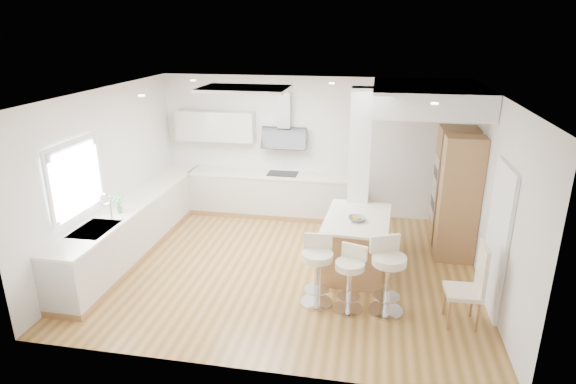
% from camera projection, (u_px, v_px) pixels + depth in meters
% --- Properties ---
extents(ground, '(6.00, 6.00, 0.00)m').
position_uv_depth(ground, '(287.00, 267.00, 7.82)').
color(ground, '#AB7D3F').
rests_on(ground, ground).
extents(ceiling, '(6.00, 5.00, 0.02)m').
position_uv_depth(ceiling, '(287.00, 267.00, 7.82)').
color(ceiling, white).
rests_on(ceiling, ground).
extents(wall_back, '(6.00, 0.04, 2.80)m').
position_uv_depth(wall_back, '(310.00, 147.00, 9.69)').
color(wall_back, silver).
rests_on(wall_back, ground).
extents(wall_left, '(0.04, 5.00, 2.80)m').
position_uv_depth(wall_left, '(107.00, 175.00, 7.87)').
color(wall_left, silver).
rests_on(wall_left, ground).
extents(wall_right, '(0.04, 5.00, 2.80)m').
position_uv_depth(wall_right, '(494.00, 198.00, 6.85)').
color(wall_right, silver).
rests_on(wall_right, ground).
extents(skylight, '(4.10, 2.10, 0.06)m').
position_uv_depth(skylight, '(245.00, 89.00, 7.60)').
color(skylight, white).
rests_on(skylight, ground).
extents(window_left, '(0.06, 1.28, 1.07)m').
position_uv_depth(window_left, '(75.00, 174.00, 6.93)').
color(window_left, white).
rests_on(window_left, ground).
extents(doorway_right, '(0.05, 1.00, 2.10)m').
position_uv_depth(doorway_right, '(497.00, 241.00, 6.43)').
color(doorway_right, '#403932').
rests_on(doorway_right, ground).
extents(counter_left, '(0.63, 4.50, 1.35)m').
position_uv_depth(counter_left, '(137.00, 224.00, 8.35)').
color(counter_left, '#A07444').
rests_on(counter_left, ground).
extents(counter_back, '(3.62, 0.63, 2.50)m').
position_uv_depth(counter_back, '(263.00, 182.00, 9.82)').
color(counter_back, '#A07444').
rests_on(counter_back, ground).
extents(pillar, '(0.35, 0.35, 2.80)m').
position_uv_depth(pillar, '(359.00, 172.00, 8.07)').
color(pillar, white).
rests_on(pillar, ground).
extents(soffit, '(1.78, 2.20, 0.40)m').
position_uv_depth(soffit, '(428.00, 98.00, 7.91)').
color(soffit, white).
rests_on(soffit, ground).
extents(oven_column, '(0.63, 1.21, 2.10)m').
position_uv_depth(oven_column, '(455.00, 192.00, 8.16)').
color(oven_column, '#A07444').
rests_on(oven_column, ground).
extents(peninsula, '(1.06, 1.53, 0.97)m').
position_uv_depth(peninsula, '(356.00, 243.00, 7.63)').
color(peninsula, '#A07444').
rests_on(peninsula, ground).
extents(bar_stool_a, '(0.48, 0.48, 1.01)m').
position_uv_depth(bar_stool_a, '(317.00, 267.00, 6.65)').
color(bar_stool_a, silver).
rests_on(bar_stool_a, ground).
extents(bar_stool_b, '(0.53, 0.53, 0.93)m').
position_uv_depth(bar_stool_b, '(350.00, 276.00, 6.50)').
color(bar_stool_b, silver).
rests_on(bar_stool_b, ground).
extents(bar_stool_c, '(0.63, 0.63, 1.07)m').
position_uv_depth(bar_stool_c, '(388.00, 272.00, 6.44)').
color(bar_stool_c, silver).
rests_on(bar_stool_c, ground).
extents(dining_chair, '(0.46, 0.46, 1.14)m').
position_uv_depth(dining_chair, '(472.00, 283.00, 6.16)').
color(dining_chair, beige).
rests_on(dining_chair, ground).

